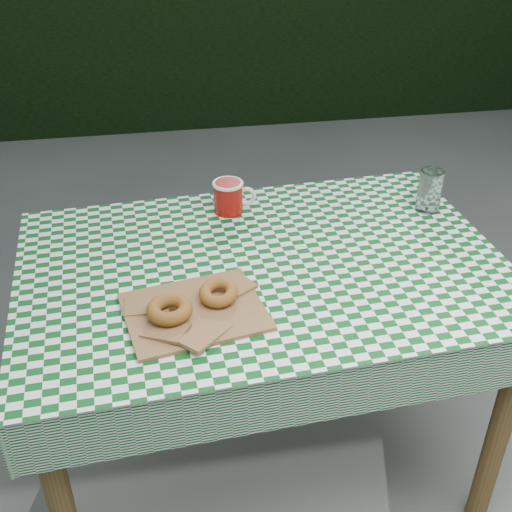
{
  "coord_description": "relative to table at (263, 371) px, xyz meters",
  "views": [
    {
      "loc": [
        -0.35,
        -1.4,
        1.7
      ],
      "look_at": [
        -0.11,
        -0.01,
        0.79
      ],
      "focal_mm": 45.38,
      "sensor_mm": 36.0,
      "label": 1
    }
  ],
  "objects": [
    {
      "name": "bagel_front",
      "position": [
        -0.26,
        -0.2,
        0.41
      ],
      "size": [
        0.11,
        0.11,
        0.03
      ],
      "primitive_type": "torus",
      "rotation": [
        0.0,
        0.0,
        0.06
      ],
      "color": "brown",
      "rests_on": "paper_bag"
    },
    {
      "name": "coffee_mug",
      "position": [
        -0.05,
        0.3,
        0.43
      ],
      "size": [
        0.18,
        0.18,
        0.1
      ],
      "primitive_type": null,
      "rotation": [
        0.0,
        0.0,
        -0.07
      ],
      "color": "#9D0F0A",
      "rests_on": "tablecloth"
    },
    {
      "name": "tablecloth",
      "position": [
        0.0,
        -0.0,
        0.38
      ],
      "size": [
        1.33,
        0.94,
        0.01
      ],
      "primitive_type": "cube",
      "rotation": [
        0.0,
        0.0,
        0.06
      ],
      "color": "#0B4717",
      "rests_on": "table"
    },
    {
      "name": "bagel_back",
      "position": [
        -0.14,
        -0.15,
        0.41
      ],
      "size": [
        0.13,
        0.13,
        0.03
      ],
      "primitive_type": "torus",
      "rotation": [
        0.0,
        0.0,
        -0.54
      ],
      "color": "#95561E",
      "rests_on": "paper_bag"
    },
    {
      "name": "table",
      "position": [
        0.0,
        0.0,
        0.0
      ],
      "size": [
        1.31,
        0.92,
        0.75
      ],
      "primitive_type": "cube",
      "rotation": [
        0.0,
        0.0,
        0.06
      ],
      "color": "brown",
      "rests_on": "ground"
    },
    {
      "name": "ground",
      "position": [
        0.09,
        0.0,
        -0.38
      ],
      "size": [
        60.0,
        60.0,
        0.0
      ],
      "primitive_type": "plane",
      "color": "#4C4C47",
      "rests_on": "ground"
    },
    {
      "name": "drinking_glass",
      "position": [
        0.54,
        0.21,
        0.44
      ],
      "size": [
        0.08,
        0.08,
        0.13
      ],
      "primitive_type": "cylinder",
      "rotation": [
        0.0,
        0.0,
        0.11
      ],
      "color": "silver",
      "rests_on": "tablecloth"
    },
    {
      "name": "paper_bag",
      "position": [
        -0.2,
        -0.18,
        0.39
      ],
      "size": [
        0.36,
        0.31,
        0.02
      ],
      "primitive_type": "cube",
      "rotation": [
        0.0,
        0.0,
        0.19
      ],
      "color": "brown",
      "rests_on": "tablecloth"
    }
  ]
}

